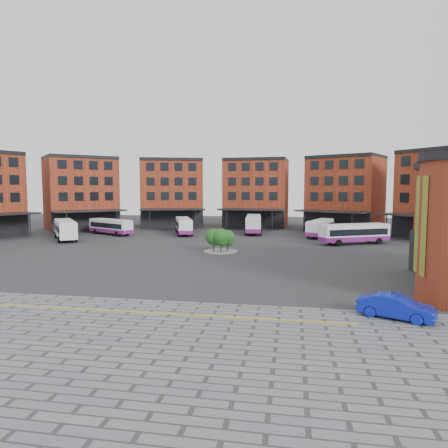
% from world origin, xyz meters
% --- Properties ---
extents(ground, '(160.00, 160.00, 0.00)m').
position_xyz_m(ground, '(0.00, 0.00, 0.00)').
color(ground, '#28282B').
rests_on(ground, ground).
extents(paving_zone, '(50.00, 22.00, 0.02)m').
position_xyz_m(paving_zone, '(2.00, -22.00, 0.01)').
color(paving_zone, slate).
rests_on(paving_zone, ground).
extents(yellow_line, '(26.00, 0.15, 0.02)m').
position_xyz_m(yellow_line, '(2.00, -14.00, 0.03)').
color(yellow_line, gold).
rests_on(yellow_line, paving_zone).
extents(main_building, '(94.14, 42.48, 14.60)m').
position_xyz_m(main_building, '(-4.77, 38.25, 7.23)').
color(main_building, maroon).
rests_on(main_building, ground).
extents(tree_island, '(4.40, 4.40, 3.10)m').
position_xyz_m(tree_island, '(2.09, 11.61, 1.72)').
color(tree_island, gray).
rests_on(tree_island, ground).
extents(bus_a, '(8.57, 10.33, 3.11)m').
position_xyz_m(bus_a, '(-24.72, 19.99, 1.85)').
color(bus_a, white).
rests_on(bus_a, ground).
extents(bus_b, '(9.69, 6.68, 2.76)m').
position_xyz_m(bus_b, '(-20.76, 27.89, 1.50)').
color(bus_b, white).
rests_on(bus_b, ground).
extents(bus_c, '(5.67, 10.42, 2.88)m').
position_xyz_m(bus_c, '(-8.16, 30.81, 1.56)').
color(bus_c, white).
rests_on(bus_c, ground).
extents(bus_d, '(3.59, 11.66, 3.24)m').
position_xyz_m(bus_d, '(4.06, 34.74, 1.75)').
color(bus_d, silver).
rests_on(bus_d, ground).
extents(bus_e, '(5.44, 10.35, 2.85)m').
position_xyz_m(bus_e, '(15.85, 31.40, 1.55)').
color(bus_e, silver).
rests_on(bus_e, ground).
extents(bus_f, '(10.59, 6.93, 2.99)m').
position_xyz_m(bus_f, '(20.11, 22.42, 1.62)').
color(bus_f, white).
rests_on(bus_f, ground).
extents(blue_car, '(4.82, 3.29, 1.50)m').
position_xyz_m(blue_car, '(17.55, -12.38, 0.75)').
color(blue_car, '#0D1EAE').
rests_on(blue_car, ground).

